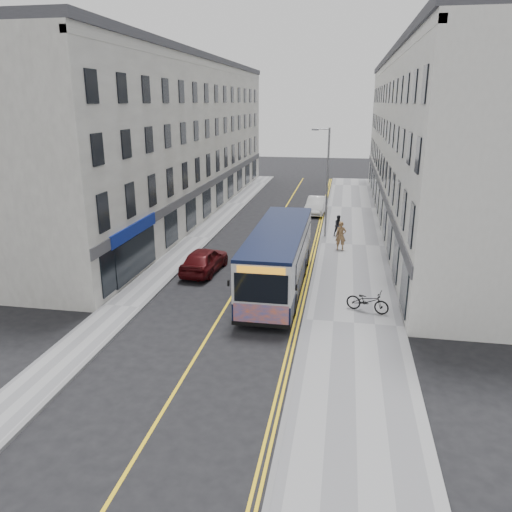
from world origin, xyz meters
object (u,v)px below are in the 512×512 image
at_px(pedestrian_near, 341,236).
at_px(car_white, 316,205).
at_px(city_bus, 279,256).
at_px(pedestrian_far, 339,226).
at_px(bicycle, 368,301).
at_px(car_maroon, 204,260).
at_px(streetlamp, 326,179).

relative_size(pedestrian_near, car_white, 0.43).
distance_m(city_bus, pedestrian_far, 11.76).
bearing_deg(city_bus, pedestrian_near, 67.28).
height_order(city_bus, bicycle, city_bus).
height_order(pedestrian_near, car_white, pedestrian_near).
bearing_deg(city_bus, car_maroon, 158.26).
xyz_separation_m(pedestrian_near, car_white, (-2.36, 11.73, -0.34)).
height_order(car_white, car_maroon, car_maroon).
bearing_deg(car_white, bicycle, -75.95).
height_order(streetlamp, bicycle, streetlamp).
distance_m(streetlamp, car_white, 9.11).
relative_size(bicycle, car_white, 0.45).
bearing_deg(streetlamp, car_white, 97.57).
distance_m(pedestrian_near, pedestrian_far, 3.66).
relative_size(bicycle, car_maroon, 0.46).
xyz_separation_m(car_white, car_maroon, (-5.54, -17.54, 0.01)).
distance_m(pedestrian_far, car_maroon, 12.20).
relative_size(city_bus, bicycle, 5.55).
relative_size(city_bus, car_white, 2.51).
distance_m(city_bus, car_maroon, 5.15).
bearing_deg(streetlamp, pedestrian_near, -69.93).
xyz_separation_m(streetlamp, city_bus, (-1.96, -11.12, -2.56)).
distance_m(city_bus, pedestrian_near, 8.35).
bearing_deg(streetlamp, bicycle, -78.96).
xyz_separation_m(city_bus, pedestrian_far, (3.01, 11.33, -0.91)).
height_order(bicycle, pedestrian_far, pedestrian_far).
relative_size(streetlamp, bicycle, 3.88).
relative_size(city_bus, pedestrian_far, 7.30).
bearing_deg(car_maroon, streetlamp, -120.57).
xyz_separation_m(city_bus, pedestrian_near, (3.21, 7.68, -0.73)).
relative_size(pedestrian_near, car_maroon, 0.43).
distance_m(bicycle, car_maroon, 10.39).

